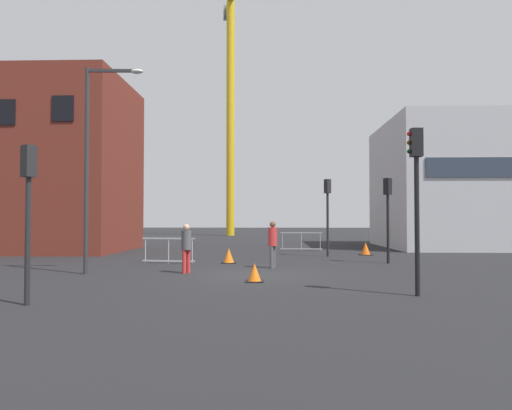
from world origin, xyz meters
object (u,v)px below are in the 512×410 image
(pedestrian_waiting, at_px, (186,245))
(traffic_cone_striped, at_px, (366,249))
(traffic_light_island, at_px, (416,183))
(traffic_light_crosswalk, at_px, (388,206))
(streetlamp_tall, at_px, (94,151))
(traffic_cone_orange, at_px, (229,256))
(traffic_light_corner, at_px, (327,204))
(pedestrian_walking, at_px, (273,241))
(construction_crane, at_px, (231,83))
(traffic_cone_by_barrier, at_px, (255,273))
(traffic_light_far, at_px, (28,196))

(pedestrian_waiting, xyz_separation_m, traffic_cone_striped, (7.83, 8.38, -0.68))
(traffic_light_island, bearing_deg, traffic_cone_striped, 84.26)
(traffic_light_crosswalk, bearing_deg, streetlamp_tall, -159.32)
(streetlamp_tall, xyz_separation_m, traffic_cone_orange, (4.29, 4.06, -3.93))
(streetlamp_tall, height_order, traffic_light_island, streetlamp_tall)
(traffic_light_corner, height_order, traffic_light_island, traffic_light_island)
(traffic_light_crosswalk, height_order, pedestrian_walking, traffic_light_crosswalk)
(construction_crane, relative_size, traffic_light_corner, 7.02)
(traffic_light_corner, bearing_deg, traffic_cone_by_barrier, -109.16)
(traffic_light_crosswalk, relative_size, traffic_cone_striped, 5.52)
(traffic_light_island, xyz_separation_m, traffic_light_crosswalk, (1.35, 8.45, -0.32))
(traffic_light_far, height_order, pedestrian_waiting, traffic_light_far)
(traffic_light_far, bearing_deg, traffic_light_crosswalk, 44.13)
(traffic_light_far, distance_m, pedestrian_waiting, 6.76)
(traffic_cone_striped, bearing_deg, traffic_light_corner, -153.57)
(traffic_light_island, xyz_separation_m, traffic_cone_striped, (1.31, 13.02, -2.45))
(streetlamp_tall, height_order, traffic_light_corner, streetlamp_tall)
(traffic_light_island, xyz_separation_m, pedestrian_walking, (-3.52, 6.39, -1.72))
(construction_crane, bearing_deg, traffic_cone_striped, -71.05)
(traffic_light_island, xyz_separation_m, pedestrian_waiting, (-6.52, 4.64, -1.77))
(streetlamp_tall, height_order, traffic_cone_striped, streetlamp_tall)
(traffic_light_crosswalk, height_order, traffic_cone_by_barrier, traffic_light_crosswalk)
(pedestrian_waiting, distance_m, traffic_cone_by_barrier, 3.36)
(construction_crane, height_order, traffic_cone_striped, construction_crane)
(streetlamp_tall, xyz_separation_m, traffic_light_far, (0.74, -5.81, -1.84))
(traffic_light_far, relative_size, pedestrian_walking, 1.97)
(pedestrian_walking, bearing_deg, traffic_light_far, -124.36)
(pedestrian_waiting, height_order, traffic_cone_striped, pedestrian_waiting)
(pedestrian_waiting, bearing_deg, traffic_light_crosswalk, 25.82)
(traffic_light_corner, height_order, pedestrian_waiting, traffic_light_corner)
(pedestrian_waiting, bearing_deg, traffic_light_far, -111.30)
(construction_crane, distance_m, pedestrian_walking, 37.72)
(pedestrian_waiting, distance_m, traffic_cone_orange, 3.95)
(streetlamp_tall, bearing_deg, traffic_light_island, -23.93)
(pedestrian_walking, relative_size, pedestrian_waiting, 1.05)
(traffic_light_island, xyz_separation_m, traffic_cone_orange, (-5.38, 8.35, -2.46))
(traffic_light_corner, bearing_deg, streetlamp_tall, -139.16)
(traffic_light_corner, height_order, traffic_cone_by_barrier, traffic_light_corner)
(pedestrian_walking, relative_size, traffic_cone_striped, 2.73)
(traffic_light_island, bearing_deg, pedestrian_walking, 118.88)
(traffic_light_corner, bearing_deg, traffic_light_crosswalk, -59.09)
(streetlamp_tall, xyz_separation_m, traffic_cone_striped, (10.98, 8.73, -3.92))
(traffic_cone_striped, bearing_deg, traffic_cone_by_barrier, -117.04)
(streetlamp_tall, distance_m, pedestrian_waiting, 4.53)
(construction_crane, height_order, pedestrian_walking, construction_crane)
(traffic_light_far, bearing_deg, pedestrian_walking, 55.64)
(streetlamp_tall, relative_size, pedestrian_walking, 3.99)
(streetlamp_tall, bearing_deg, traffic_light_crosswalk, 20.68)
(pedestrian_waiting, relative_size, traffic_cone_by_barrier, 3.08)
(streetlamp_tall, height_order, traffic_light_far, streetlamp_tall)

